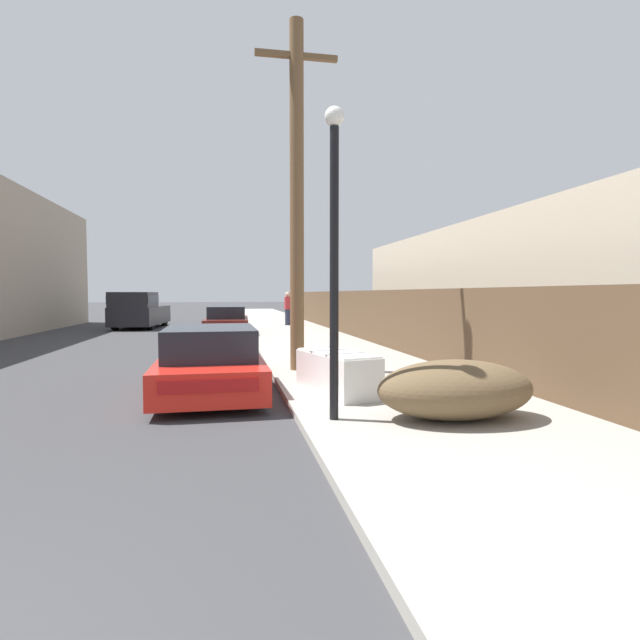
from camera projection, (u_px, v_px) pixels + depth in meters
name	position (u px, v px, depth m)	size (l,w,h in m)	color
sidewalk_curb	(288.00, 328.00, 25.19)	(4.20, 63.00, 0.12)	#9E998E
discarded_fridge	(337.00, 373.00, 8.45)	(1.19, 1.93, 0.73)	white
parked_sports_car_red	(211.00, 362.00, 9.21)	(1.88, 4.68, 1.21)	red
car_parked_mid	(227.00, 322.00, 21.34)	(1.91, 4.74, 1.28)	#5B1E19
pickup_truck	(139.00, 310.00, 26.04)	(2.46, 5.55, 1.89)	#232328
utility_pole	(297.00, 193.00, 10.91)	(1.80, 0.31, 7.58)	brown
street_lamp	(334.00, 238.00, 6.57)	(0.26, 0.26, 4.13)	black
brush_pile	(455.00, 389.00, 6.72)	(2.16, 1.34, 0.80)	brown
wooden_fence	(347.00, 312.00, 20.98)	(0.08, 40.68, 1.81)	brown
building_right_house	(536.00, 292.00, 15.06)	(6.00, 14.37, 3.73)	beige
pedestrian	(288.00, 308.00, 26.82)	(0.34, 0.34, 1.78)	#282D42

